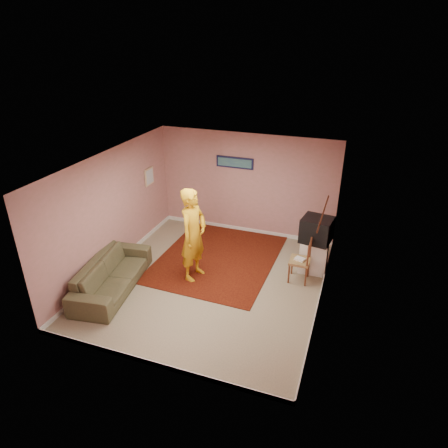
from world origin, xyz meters
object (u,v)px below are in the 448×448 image
(chair_a, at_px, (314,240))
(person, at_px, (193,235))
(crt_tv, at_px, (316,230))
(tv_cabinet, at_px, (314,256))
(chair_b, at_px, (300,256))
(sofa, at_px, (112,275))

(chair_a, bearing_deg, person, -153.29)
(crt_tv, height_order, person, person)
(tv_cabinet, distance_m, crt_tv, 0.63)
(tv_cabinet, height_order, chair_b, chair_b)
(crt_tv, distance_m, person, 2.59)
(tv_cabinet, relative_size, crt_tv, 1.04)
(chair_b, bearing_deg, chair_a, 168.17)
(chair_b, bearing_deg, sofa, -66.26)
(chair_b, xyz_separation_m, person, (-2.12, -0.61, 0.42))
(tv_cabinet, height_order, chair_a, chair_a)
(tv_cabinet, height_order, sofa, tv_cabinet)
(person, bearing_deg, tv_cabinet, -55.73)
(chair_b, relative_size, person, 0.26)
(tv_cabinet, relative_size, chair_b, 1.39)
(tv_cabinet, xyz_separation_m, person, (-2.35, -1.11, 0.64))
(chair_a, height_order, chair_b, chair_b)
(tv_cabinet, xyz_separation_m, crt_tv, (-0.01, 0.00, 0.63))
(chair_b, relative_size, sofa, 0.23)
(crt_tv, relative_size, person, 0.35)
(crt_tv, bearing_deg, tv_cabinet, -0.00)
(chair_a, bearing_deg, tv_cabinet, -86.77)
(person, bearing_deg, chair_a, -48.43)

